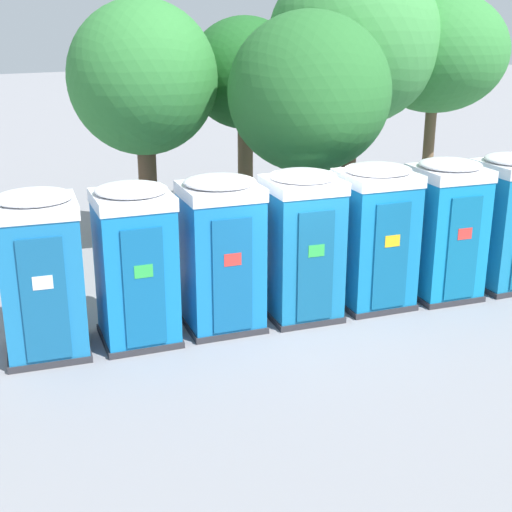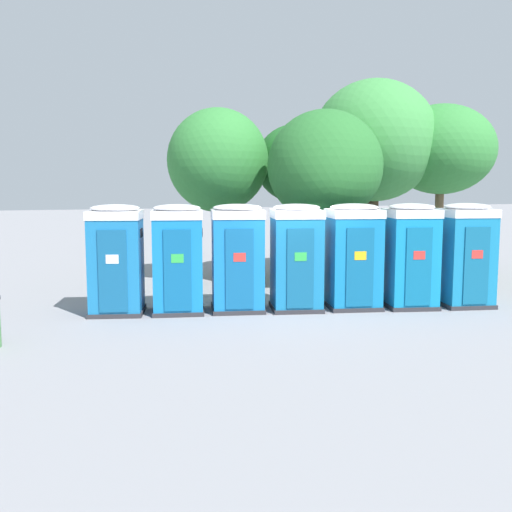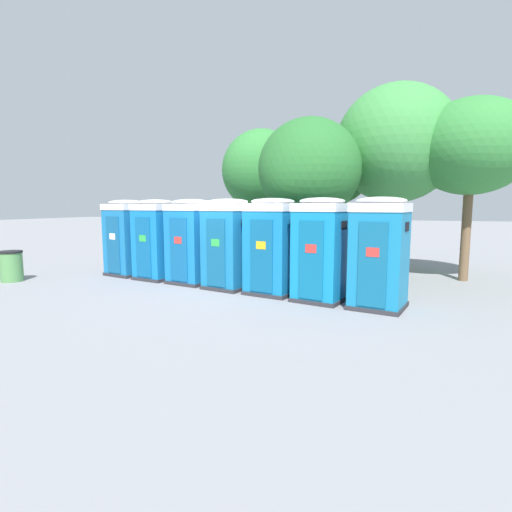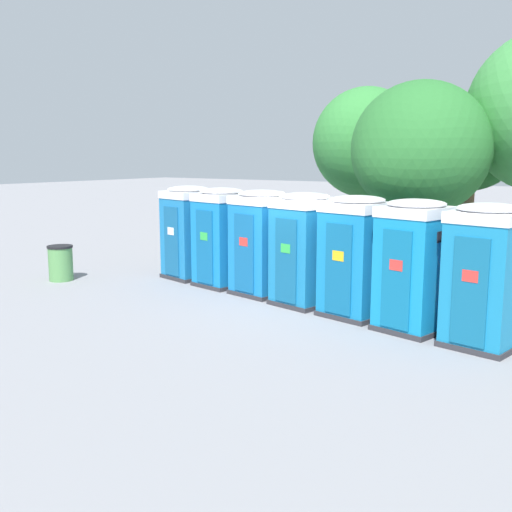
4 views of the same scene
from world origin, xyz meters
name	(u,v)px [view 1 (image 1 of 4)]	position (x,y,z in m)	size (l,w,h in m)	color
ground_plane	(297,312)	(0.00, 0.00, 0.00)	(120.00, 120.00, 0.00)	gray
portapotty_0	(41,274)	(-4.16, 0.73, 1.28)	(1.46, 1.45, 2.54)	#2D2D33
portapotty_1	(135,263)	(-2.78, 0.43, 1.28)	(1.38, 1.40, 2.54)	#2D2D33
portapotty_2	(221,253)	(-1.40, 0.20, 1.28)	(1.44, 1.42, 2.54)	#2D2D33
portapotty_3	(302,244)	(-0.03, -0.13, 1.28)	(1.41, 1.42, 2.54)	#2D2D33
portapotty_4	(375,235)	(1.36, -0.38, 1.28)	(1.45, 1.42, 2.54)	#2D2D33
portapotty_5	(445,228)	(2.72, -0.73, 1.28)	(1.41, 1.43, 2.54)	#2D2D33
portapotty_6	(508,221)	(4.10, -1.00, 1.28)	(1.38, 1.39, 2.54)	#2D2D33
street_tree_0	(245,75)	(2.08, 5.18, 3.63)	(2.68, 2.68, 4.95)	brown
street_tree_1	(309,94)	(1.74, 2.18, 3.47)	(3.22, 3.22, 5.07)	brown
street_tree_2	(143,79)	(-0.72, 4.62, 3.69)	(3.09, 3.09, 5.30)	brown
street_tree_3	(354,42)	(4.27, 3.95, 4.35)	(3.98, 3.98, 6.30)	#4C3826
street_tree_4	(436,53)	(6.43, 3.46, 4.09)	(3.45, 3.45, 5.55)	brown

